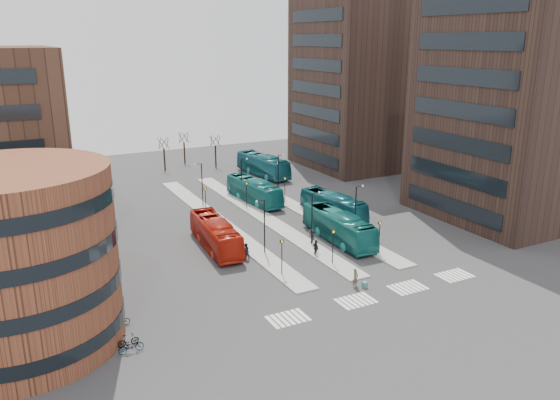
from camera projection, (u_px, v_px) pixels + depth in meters
name	position (u px, v px, depth m)	size (l,w,h in m)	color
ground	(393.00, 317.00, 46.46)	(160.00, 160.00, 0.00)	#2D2D30
island_left	(220.00, 222.00, 70.19)	(2.50, 45.00, 0.15)	gray
island_mid	(262.00, 216.00, 72.84)	(2.50, 45.00, 0.15)	gray
island_right	(301.00, 210.00, 75.49)	(2.50, 45.00, 0.15)	gray
suitcase	(365.00, 285.00, 51.94)	(0.47, 0.37, 0.59)	#1B1C99
red_bus	(215.00, 234.00, 61.42)	(2.83, 12.08, 3.37)	#B41E0D
teal_bus_a	(338.00, 226.00, 63.69)	(2.92, 12.46, 3.47)	#146663
teal_bus_b	(254.00, 191.00, 78.84)	(2.83, 12.08, 3.36)	#146666
teal_bus_c	(333.00, 205.00, 72.31)	(2.65, 11.32, 3.15)	#135862
teal_bus_d	(263.00, 165.00, 94.06)	(3.08, 13.15, 3.66)	#145A66
traveller	(355.00, 278.00, 51.88)	(0.69, 0.45, 1.88)	brown
commuter_a	(246.00, 251.00, 58.45)	(0.89, 0.69, 1.82)	black
commuter_b	(316.00, 248.00, 59.33)	(1.08, 0.45, 1.84)	black
commuter_c	(311.00, 236.00, 63.04)	(1.11, 0.64, 1.71)	black
bicycle_near	(131.00, 346.00, 41.19)	(0.67, 1.92, 1.01)	gray
bicycle_mid	(128.00, 340.00, 42.00)	(0.47, 1.68, 1.01)	gray
bicycle_far	(119.00, 321.00, 44.99)	(0.62, 1.78, 0.94)	gray
crosswalk_stripes	(380.00, 294.00, 50.63)	(22.35, 2.40, 0.01)	silver
round_building	(14.00, 260.00, 40.60)	(15.16, 15.16, 14.00)	brown
tower_near	(518.00, 102.00, 69.92)	(20.12, 20.00, 30.00)	#32231C
tower_far	(362.00, 83.00, 98.84)	(20.12, 20.00, 30.00)	#32231C
sign_poles	(284.00, 214.00, 66.04)	(12.45, 22.12, 3.65)	black
lamp_posts	(273.00, 194.00, 70.42)	(14.04, 20.24, 6.12)	black
bare_trees	(188.00, 152.00, 100.17)	(10.97, 8.14, 5.90)	black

